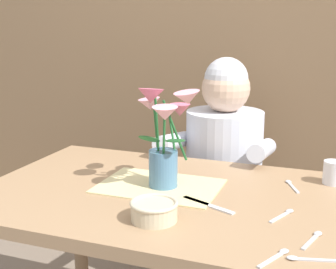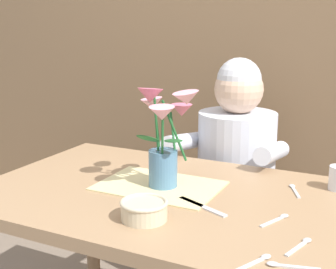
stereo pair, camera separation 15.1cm
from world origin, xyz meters
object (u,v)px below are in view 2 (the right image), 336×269
Objects in this scene: flower_vase at (164,135)px; ceramic_bowl at (144,209)px; seated_person at (235,187)px; dinner_knife at (202,206)px.

ceramic_bowl is (0.07, -0.26, -0.15)m from flower_vase.
seated_person is 0.86m from ceramic_bowl.
flower_vase is at bearing -92.03° from seated_person.
ceramic_bowl is 0.19m from dinner_knife.
ceramic_bowl is at bearing -75.56° from flower_vase.
flower_vase is at bearing 104.44° from ceramic_bowl.
flower_vase is 0.30m from ceramic_bowl.
seated_person is 8.35× the size of ceramic_bowl.
seated_person is 0.68m from flower_vase.
dinner_knife is (0.11, 0.15, -0.03)m from ceramic_bowl.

